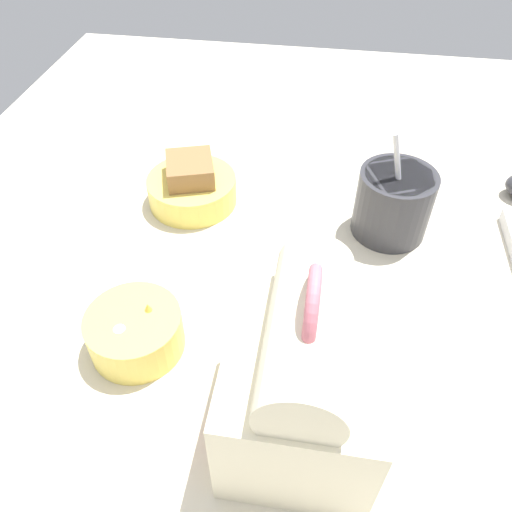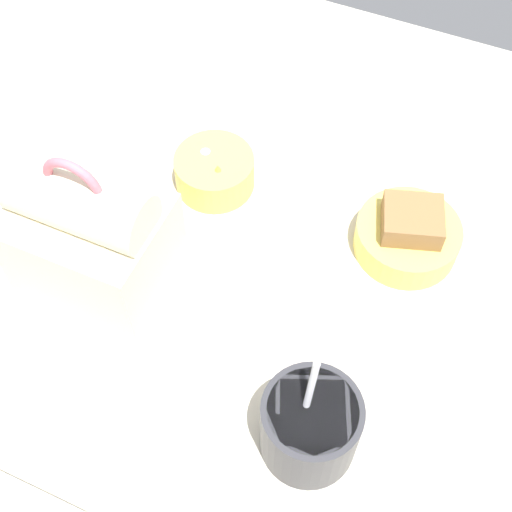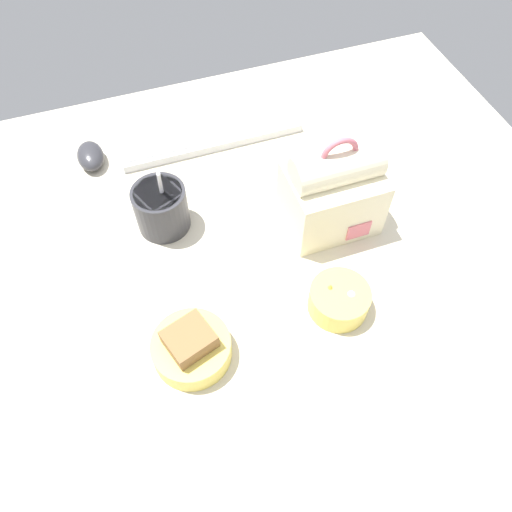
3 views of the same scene
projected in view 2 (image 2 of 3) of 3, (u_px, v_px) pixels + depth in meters
The scene contains 5 objects.
desk_surface at pixel (272, 309), 84.12cm from camera, with size 140.00×110.00×2.00cm.
lunch_bag at pixel (91, 237), 78.92cm from camera, with size 16.54×13.30×20.60cm.
soup_cup at pixel (310, 426), 70.18cm from camera, with size 9.93×9.93×15.26cm.
bento_bowl_sandwich at pixel (408, 235), 85.59cm from camera, with size 12.64×12.64×7.09cm.
bento_bowl_snacks at pixel (215, 171), 91.22cm from camera, with size 10.22×10.22×5.72cm.
Camera 2 is at (-14.88, 38.54, 74.57)cm, focal length 50.00 mm.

